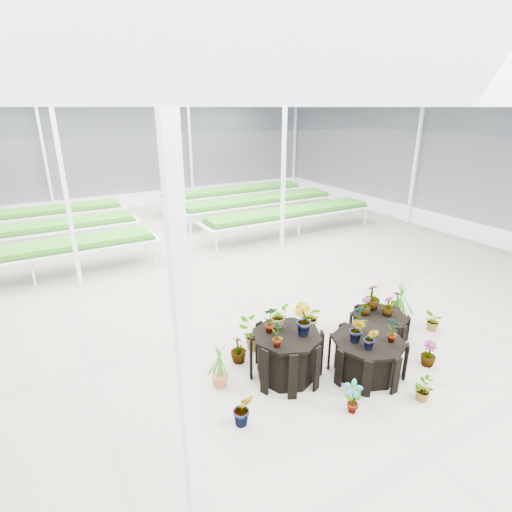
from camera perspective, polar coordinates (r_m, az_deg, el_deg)
ground_plane at (r=8.27m, az=1.30°, el=-9.99°), size 24.00×24.00×0.00m
greenhouse_shell at (r=7.39m, az=1.44°, el=5.22°), size 18.00×24.00×4.50m
steel_frame at (r=7.39m, az=1.44°, el=5.22°), size 18.00×24.00×4.50m
nursery_benches at (r=14.31m, az=-13.64°, el=4.64°), size 16.00×7.00×0.84m
plinth_tall at (r=6.74m, az=4.36°, el=-13.92°), size 1.53×1.53×0.79m
plinth_mid at (r=7.06m, az=15.53°, el=-13.64°), size 1.26×1.26×0.64m
plinth_low at (r=8.14m, az=17.12°, el=-9.58°), size 1.22×1.22×0.48m
nursery_plants at (r=7.36m, az=10.09°, el=-9.99°), size 4.90×3.02×1.32m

